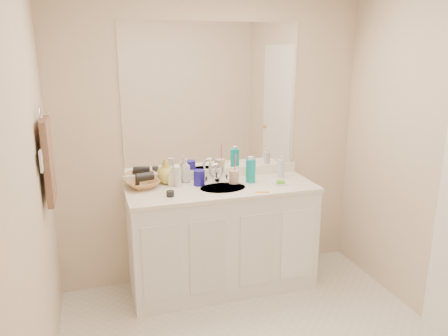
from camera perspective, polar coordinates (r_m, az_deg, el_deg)
wall_back at (r=3.68m, az=-1.50°, el=3.53°), size 2.60×0.02×2.40m
wall_left at (r=2.32m, az=-24.40°, el=-4.97°), size 0.02×2.60×2.40m
vanity_cabinet at (r=3.67m, az=-0.23°, el=-9.26°), size 1.50×0.55×0.85m
countertop at (r=3.51m, az=-0.24°, el=-2.71°), size 1.52×0.57×0.03m
backsplash at (r=3.73m, az=-1.41°, el=-0.73°), size 1.52×0.03×0.08m
sink_basin at (r=3.49m, az=-0.15°, el=-2.76°), size 0.37×0.37×0.02m
faucet at (r=3.64m, az=-0.98°, el=-0.92°), size 0.02×0.02×0.11m
mirror at (r=3.62m, az=-1.51°, el=9.10°), size 1.48×0.01×1.20m
blue_mug at (r=3.54m, az=-3.26°, el=-1.26°), size 0.10×0.10×0.13m
tan_cup at (r=3.59m, az=1.30°, el=-1.15°), size 0.10×0.10×0.11m
toothbrush at (r=3.56m, az=1.46°, el=0.33°), size 0.02×0.04×0.19m
mouthwash_bottle at (r=3.61m, az=3.50°, el=-0.35°), size 0.11×0.11×0.19m
clear_pump_bottle at (r=3.77m, az=7.42°, el=-0.07°), size 0.07×0.07×0.16m
soap_dish at (r=3.58m, az=7.37°, el=-2.11°), size 0.11×0.09×0.01m
green_soap at (r=3.58m, az=7.38°, el=-1.83°), size 0.07×0.06×0.02m
orange_comb at (r=3.38m, az=5.00°, el=-3.15°), size 0.11×0.05×0.00m
dark_jar at (r=3.30m, az=-7.04°, el=-3.35°), size 0.08×0.08×0.04m
extra_white_bottle at (r=3.51m, az=-6.05°, el=-1.14°), size 0.06×0.06×0.16m
soap_bottle_white at (r=3.61m, az=-4.99°, el=-0.33°), size 0.08×0.08×0.20m
soap_bottle_cream at (r=3.56m, az=-6.79°, el=-1.02°), size 0.08×0.08×0.15m
soap_bottle_yellow at (r=3.60m, az=-7.51°, el=-0.58°), size 0.19×0.19×0.19m
wicker_basket at (r=3.53m, az=-10.59°, el=-2.07°), size 0.32×0.32×0.06m
hair_dryer at (r=3.52m, az=-10.31°, el=-1.13°), size 0.15×0.10×0.07m
towel_ring at (r=2.99m, az=-22.90°, el=6.42°), size 0.01×0.11×0.11m
hand_towel at (r=3.04m, az=-21.94°, el=0.86°), size 0.04×0.32×0.55m
switch_plate at (r=2.83m, az=-22.77°, el=0.85°), size 0.01×0.08×0.13m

